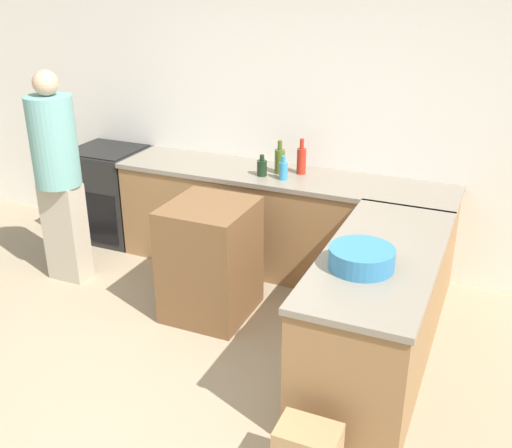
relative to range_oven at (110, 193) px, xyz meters
The scene contains 12 objects.
ground_plane 2.75m from the range_oven, 48.31° to the right, with size 14.00×14.00×0.00m, color tan.
wall_back 2.05m from the range_oven, 10.81° to the left, with size 8.00×0.06×2.70m.
counter_back 1.80m from the range_oven, ahead, with size 2.92×0.66×0.89m.
counter_peninsula 3.14m from the range_oven, 21.69° to the right, with size 0.69×1.73×0.89m.
range_oven is the anchor object (origin of this frame).
island_table 1.83m from the range_oven, 29.82° to the right, with size 0.61×0.65×0.90m.
mixing_bowl 3.22m from the range_oven, 26.38° to the right, with size 0.38×0.38×0.13m.
hot_sauce_bottle 2.03m from the range_oven, ahead, with size 0.08×0.08×0.30m.
olive_oil_bottle 1.86m from the range_oven, ahead, with size 0.09×0.09×0.28m.
wine_bottle_dark 1.75m from the range_oven, ahead, with size 0.08×0.08×0.18m.
dish_soap_bottle 1.94m from the range_oven, ahead, with size 0.07×0.07×0.20m.
person_by_range 1.04m from the range_oven, 77.83° to the right, with size 0.37×0.37×1.78m.
Camera 1 is at (1.72, -2.47, 2.50)m, focal length 42.00 mm.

